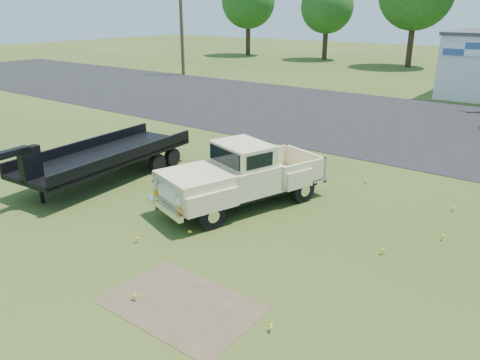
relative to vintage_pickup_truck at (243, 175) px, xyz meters
name	(u,v)px	position (x,y,z in m)	size (l,w,h in m)	color
ground	(219,230)	(0.51, -1.76, -0.96)	(140.00, 140.00, 0.00)	#304817
asphalt_lot	(406,124)	(0.51, 13.24, -0.96)	(90.00, 14.00, 0.02)	black
dirt_patch_a	(182,305)	(2.01, -4.76, -0.96)	(3.00, 2.00, 0.01)	brown
dirt_patch_b	(238,179)	(-1.49, 1.74, -0.96)	(2.20, 1.60, 0.01)	brown
utility_pole_west	(181,20)	(-21.49, 20.24, 3.64)	(1.60, 0.30, 9.00)	#492F22
treeline_a	(248,1)	(-27.49, 38.24, 5.34)	(6.40, 6.40, 9.52)	#372619
treeline_b	(327,7)	(-17.49, 39.24, 4.71)	(5.76, 5.76, 8.57)	#372619
vintage_pickup_truck	(243,175)	(0.00, 0.00, 0.00)	(2.05, 5.28, 1.92)	beige
flatbed_trailer	(105,152)	(-5.13, -0.92, -0.03)	(2.27, 6.82, 1.86)	black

